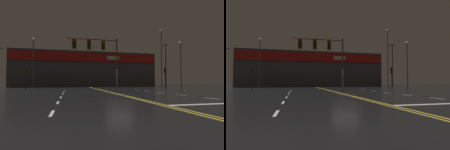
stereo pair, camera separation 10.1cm
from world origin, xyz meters
The scene contains 10 objects.
ground_plane centered at (0.00, 0.00, 0.00)m, with size 200.00×200.00×0.00m, color black.
road_markings centered at (1.07, -1.62, 0.00)m, with size 15.89×60.00×0.01m.
traffic_signal_median centered at (-2.19, 0.93, 4.45)m, with size 5.00×0.36×5.65m.
traffic_signal_corner_northeast centered at (11.25, 10.87, 2.74)m, with size 0.42×0.36×3.73m.
traffic_signal_corner_northwest centered at (-10.97, 12.00, 2.52)m, with size 0.42×0.36×3.43m.
streetlight_near_left centered at (12.82, 14.77, 7.21)m, with size 0.56×0.56×11.62m.
streetlight_near_right centered at (15.15, 11.96, 5.61)m, with size 0.56×0.56×8.69m.
streetlight_median_approach centered at (-12.29, 24.18, 6.68)m, with size 0.56×0.56×10.63m.
building_backdrop centered at (0.00, 34.26, 4.68)m, with size 38.02×10.23×9.33m.
utility_pole_row centered at (3.43, 28.90, 5.77)m, with size 45.17×0.26×12.38m.
Camera 1 is at (-4.72, -16.02, 1.18)m, focal length 28.00 mm.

